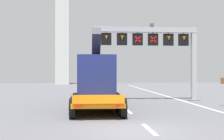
% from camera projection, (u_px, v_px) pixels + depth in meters
% --- Properties ---
extents(ground, '(112.00, 112.00, 0.00)m').
position_uv_depth(ground, '(137.00, 130.00, 12.57)').
color(ground, '#5B5B60').
extents(lane_markings, '(0.20, 45.69, 0.01)m').
position_uv_depth(lane_markings, '(114.00, 98.00, 28.10)').
color(lane_markings, silver).
rests_on(lane_markings, ground).
extents(edge_line_right, '(0.20, 63.00, 0.01)m').
position_uv_depth(edge_line_right, '(184.00, 101.00, 25.10)').
color(edge_line_right, silver).
rests_on(edge_line_right, ground).
extents(overhead_lane_gantry, '(9.23, 0.90, 6.66)m').
position_uv_depth(overhead_lane_gantry, '(158.00, 42.00, 25.60)').
color(overhead_lane_gantry, '#9EA0A5').
rests_on(overhead_lane_gantry, ground).
extents(heavy_haul_truck_orange, '(3.18, 14.10, 5.30)m').
position_uv_depth(heavy_haul_truck_orange, '(95.00, 78.00, 23.12)').
color(heavy_haul_truck_orange, orange).
rests_on(heavy_haul_truck_orange, ground).
extents(bridge_pylon_distant, '(9.00, 2.00, 30.19)m').
position_uv_depth(bridge_pylon_distant, '(63.00, 9.00, 60.78)').
color(bridge_pylon_distant, '#B7B7B2').
rests_on(bridge_pylon_distant, ground).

